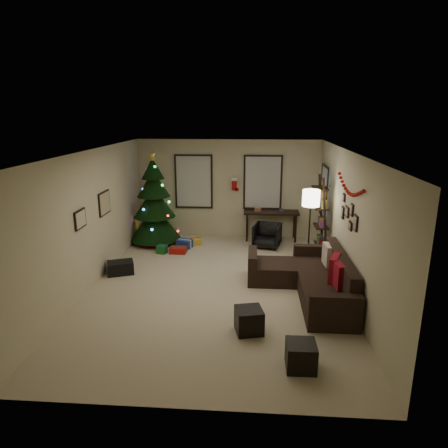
{
  "coord_description": "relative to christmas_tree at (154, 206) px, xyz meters",
  "views": [
    {
      "loc": [
        0.69,
        -7.47,
        3.4
      ],
      "look_at": [
        0.1,
        0.6,
        1.15
      ],
      "focal_mm": 32.31,
      "sensor_mm": 36.0,
      "label": 1
    }
  ],
  "objects": [
    {
      "name": "floor",
      "position": [
        1.89,
        -2.69,
        -1.03
      ],
      "size": [
        7.0,
        7.0,
        0.0
      ],
      "primitive_type": "plane",
      "color": "#C0B191",
      "rests_on": "ground"
    },
    {
      "name": "ceiling",
      "position": [
        1.89,
        -2.69,
        1.67
      ],
      "size": [
        7.0,
        7.0,
        0.0
      ],
      "primitive_type": "plane",
      "rotation": [
        3.14,
        0.0,
        0.0
      ],
      "color": "white",
      "rests_on": "floor"
    },
    {
      "name": "wall_back",
      "position": [
        1.89,
        0.81,
        0.32
      ],
      "size": [
        5.0,
        0.0,
        5.0
      ],
      "primitive_type": "plane",
      "rotation": [
        1.57,
        0.0,
        0.0
      ],
      "color": "beige",
      "rests_on": "floor"
    },
    {
      "name": "wall_front",
      "position": [
        1.89,
        -6.19,
        0.32
      ],
      "size": [
        5.0,
        0.0,
        5.0
      ],
      "primitive_type": "plane",
      "rotation": [
        -1.57,
        0.0,
        0.0
      ],
      "color": "beige",
      "rests_on": "floor"
    },
    {
      "name": "wall_left",
      "position": [
        -0.61,
        -2.69,
        0.32
      ],
      "size": [
        0.0,
        7.0,
        7.0
      ],
      "primitive_type": "plane",
      "rotation": [
        1.57,
        0.0,
        1.57
      ],
      "color": "beige",
      "rests_on": "floor"
    },
    {
      "name": "wall_right",
      "position": [
        4.39,
        -2.69,
        0.32
      ],
      "size": [
        0.0,
        7.0,
        7.0
      ],
      "primitive_type": "plane",
      "rotation": [
        1.57,
        0.0,
        -1.57
      ],
      "color": "beige",
      "rests_on": "floor"
    },
    {
      "name": "window_back_left",
      "position": [
        0.94,
        0.78,
        0.52
      ],
      "size": [
        1.05,
        0.06,
        1.5
      ],
      "color": "#728CB2",
      "rests_on": "wall_back"
    },
    {
      "name": "window_back_right",
      "position": [
        2.84,
        0.78,
        0.52
      ],
      "size": [
        1.05,
        0.06,
        1.5
      ],
      "color": "#728CB2",
      "rests_on": "wall_back"
    },
    {
      "name": "window_right_wall",
      "position": [
        4.36,
        -0.14,
        0.47
      ],
      "size": [
        0.06,
        0.9,
        1.3
      ],
      "color": "#728CB2",
      "rests_on": "wall_right"
    },
    {
      "name": "christmas_tree",
      "position": [
        0.0,
        0.0,
        0.0
      ],
      "size": [
        1.34,
        1.34,
        2.48
      ],
      "rotation": [
        0.0,
        0.0,
        0.07
      ],
      "color": "black",
      "rests_on": "floor"
    },
    {
      "name": "presents",
      "position": [
        0.57,
        -0.39,
        -0.92
      ],
      "size": [
        1.5,
        1.01,
        0.28
      ],
      "rotation": [
        0.0,
        0.0,
        -0.06
      ],
      "color": "maroon",
      "rests_on": "floor"
    },
    {
      "name": "sofa",
      "position": [
        3.74,
        -2.85,
        -0.75
      ],
      "size": [
        1.84,
        2.67,
        0.86
      ],
      "color": "black",
      "rests_on": "floor"
    },
    {
      "name": "pillow_red_a",
      "position": [
        4.1,
        -3.44,
        -0.39
      ],
      "size": [
        0.17,
        0.46,
        0.45
      ],
      "primitive_type": "cube",
      "rotation": [
        0.0,
        0.0,
        0.12
      ],
      "color": "maroon",
      "rests_on": "sofa"
    },
    {
      "name": "pillow_red_b",
      "position": [
        4.1,
        -3.14,
        -0.39
      ],
      "size": [
        0.29,
        0.49,
        0.48
      ],
      "primitive_type": "cube",
      "rotation": [
        0.0,
        0.0,
        -0.37
      ],
      "color": "maroon",
      "rests_on": "sofa"
    },
    {
      "name": "pillow_cream",
      "position": [
        4.1,
        -2.4,
        -0.4
      ],
      "size": [
        0.15,
        0.43,
        0.43
      ],
      "primitive_type": "cube",
      "rotation": [
        0.0,
        0.0,
        0.07
      ],
      "color": "#C5B1A0",
      "rests_on": "sofa"
    },
    {
      "name": "ottoman_near",
      "position": [
        2.56,
        -4.38,
        -0.83
      ],
      "size": [
        0.5,
        0.5,
        0.4
      ],
      "primitive_type": "cube",
      "rotation": [
        0.0,
        0.0,
        0.23
      ],
      "color": "black",
      "rests_on": "floor"
    },
    {
      "name": "ottoman_far",
      "position": [
        3.28,
        -5.29,
        -0.84
      ],
      "size": [
        0.41,
        0.41,
        0.38
      ],
      "primitive_type": "cube",
      "rotation": [
        0.0,
        0.0,
        0.01
      ],
      "color": "black",
      "rests_on": "floor"
    },
    {
      "name": "desk",
      "position": [
        3.09,
        0.53,
        -0.32
      ],
      "size": [
        1.49,
        0.53,
        0.8
      ],
      "color": "black",
      "rests_on": "floor"
    },
    {
      "name": "desk_chair",
      "position": [
        2.97,
        -0.12,
        -0.71
      ],
      "size": [
        0.73,
        0.7,
        0.63
      ],
      "primitive_type": "imported",
      "rotation": [
        0.0,
        0.0,
        -0.23
      ],
      "color": "black",
      "rests_on": "floor"
    },
    {
      "name": "bookshelf",
      "position": [
        4.19,
        -1.03,
        -0.05
      ],
      "size": [
        0.3,
        0.59,
        2.03
      ],
      "color": "black",
      "rests_on": "floor"
    },
    {
      "name": "potted_plant",
      "position": [
        4.19,
        -1.1,
        0.76
      ],
      "size": [
        0.51,
        0.48,
        0.44
      ],
      "primitive_type": "imported",
      "rotation": [
        0.0,
        0.0,
        0.45
      ],
      "color": "#4C4C4C",
      "rests_on": "bookshelf"
    },
    {
      "name": "floor_lamp",
      "position": [
        3.84,
        -1.5,
        0.46
      ],
      "size": [
        0.38,
        0.38,
        1.79
      ],
      "rotation": [
        0.0,
        0.0,
        -0.28
      ],
      "color": "black",
      "rests_on": "floor"
    },
    {
      "name": "art_map",
      "position": [
        -0.59,
        -1.96,
        0.5
      ],
      "size": [
        0.04,
        0.6,
        0.5
      ],
      "color": "black",
      "rests_on": "wall_left"
    },
    {
      "name": "art_abstract",
      "position": [
        -0.59,
        -3.21,
        0.47
      ],
      "size": [
        0.04,
        0.45,
        0.35
      ],
      "color": "black",
      "rests_on": "wall_left"
    },
    {
      "name": "gallery",
      "position": [
        4.37,
        -2.77,
        0.54
      ],
      "size": [
        0.03,
        1.25,
        0.54
      ],
      "color": "black",
      "rests_on": "wall_right"
    },
    {
      "name": "garland",
      "position": [
        4.34,
        -2.75,
        1.06
      ],
      "size": [
        0.08,
        1.9,
        0.3
      ],
      "primitive_type": null,
      "color": "#A5140C",
      "rests_on": "wall_right"
    },
    {
      "name": "stocking_left",
      "position": [
        1.75,
        0.85,
        0.45
      ],
      "size": [
        0.2,
        0.05,
        0.36
      ],
      "color": "#990F0C",
      "rests_on": "wall_back"
    },
    {
      "name": "stocking_right",
      "position": [
        2.08,
        0.66,
        0.49
      ],
      "size": [
        0.2,
        0.05,
        0.36
      ],
      "color": "#990F0C",
      "rests_on": "wall_back"
    },
    {
      "name": "storage_bin",
      "position": [
        -0.26,
        -2.17,
        -0.89
      ],
      "size": [
        0.65,
        0.54,
        0.28
      ],
      "primitive_type": "cube",
      "rotation": [
        0.0,
        0.0,
        0.37
      ],
      "color": "black",
      "rests_on": "floor"
    }
  ]
}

